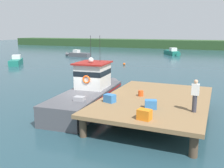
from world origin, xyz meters
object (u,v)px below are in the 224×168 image
main_fishing_boat (90,92)px  mooring_buoy_spare_mooring (124,64)px  bait_bucket (141,93)px  deckhand_by_the_boat (195,95)px  crate_stack_mid_dock (110,98)px  moored_boat_off_the_point (78,54)px  crate_single_far (151,104)px  moored_boat_mid_harbor (16,61)px  mooring_buoy_channel_marker (138,83)px  crate_single_by_cleat (144,115)px  moored_boat_far_right (172,52)px

main_fishing_boat → mooring_buoy_spare_mooring: main_fishing_boat is taller
bait_bucket → deckhand_by_the_boat: bearing=-30.7°
crate_stack_mid_dock → moored_boat_off_the_point: crate_stack_mid_dock is taller
crate_stack_mid_dock → bait_bucket: bearing=58.7°
crate_single_far → moored_boat_mid_harbor: 31.10m
mooring_buoy_spare_mooring → deckhand_by_the_boat: bearing=-62.2°
crate_single_far → bait_bucket: (-1.20, 2.26, -0.06)m
deckhand_by_the_boat → crate_stack_mid_dock: bearing=-179.6°
crate_single_far → mooring_buoy_channel_marker: size_ratio=1.75×
crate_single_by_cleat → moored_boat_off_the_point: crate_single_by_cleat is taller
crate_single_by_cleat → bait_bucket: 4.19m
moored_boat_off_the_point → mooring_buoy_channel_marker: moored_boat_off_the_point is taller
crate_stack_mid_dock → bait_bucket: 2.33m
crate_stack_mid_dock → moored_boat_off_the_point: 37.43m
crate_single_far → mooring_buoy_spare_mooring: crate_single_far is taller
moored_boat_mid_harbor → crate_single_by_cleat: bearing=-36.8°
deckhand_by_the_boat → moored_boat_mid_harbor: bearing=148.0°
moored_boat_far_right → mooring_buoy_channel_marker: moored_boat_far_right is taller
crate_single_by_cleat → moored_boat_off_the_point: (-23.04, 33.29, -0.97)m
main_fishing_boat → moored_boat_off_the_point: (-18.01, 29.06, -0.54)m
crate_single_far → main_fishing_boat: bearing=152.7°
moored_boat_off_the_point → mooring_buoy_spare_mooring: moored_boat_off_the_point is taller
main_fishing_boat → crate_single_by_cleat: main_fishing_boat is taller
crate_stack_mid_dock → mooring_buoy_channel_marker: 10.46m
crate_stack_mid_dock → mooring_buoy_spare_mooring: (-7.60, 23.01, -1.25)m
deckhand_by_the_boat → moored_boat_far_right: (-8.26, 42.07, -1.52)m
moored_boat_far_right → moored_boat_mid_harbor: bearing=-128.2°
crate_single_far → mooring_buoy_spare_mooring: 25.36m
crate_single_far → moored_boat_mid_harbor: size_ratio=0.11×
moored_boat_far_right → mooring_buoy_spare_mooring: (-3.85, -19.09, -0.36)m
crate_stack_mid_dock → moored_boat_mid_harbor: crate_stack_mid_dock is taller
bait_bucket → mooring_buoy_spare_mooring: (-8.81, 21.01, -1.19)m
bait_bucket → deckhand_by_the_boat: 3.90m
bait_bucket → crate_single_by_cleat: bearing=-71.2°
crate_single_far → mooring_buoy_channel_marker: (-3.94, 10.53, -1.26)m
mooring_buoy_spare_mooring → moored_boat_far_right: bearing=78.6°
crate_single_far → moored_boat_far_right: (-6.16, 42.36, -0.89)m
deckhand_by_the_boat → moored_boat_far_right: bearing=101.1°
moored_boat_mid_harbor → mooring_buoy_channel_marker: (21.68, -7.07, -0.32)m
main_fishing_boat → bait_bucket: bearing=-4.0°
deckhand_by_the_boat → moored_boat_off_the_point: size_ratio=0.30×
moored_boat_off_the_point → mooring_buoy_channel_marker: size_ratio=15.79×
moored_boat_off_the_point → main_fishing_boat: bearing=-58.2°
main_fishing_boat → moored_boat_far_right: size_ratio=1.70×
crate_single_by_cleat → deckhand_by_the_boat: deckhand_by_the_boat is taller
crate_single_far → crate_single_by_cleat: (0.15, -1.71, 0.01)m
crate_single_far → moored_boat_far_right: size_ratio=0.10×
moored_boat_mid_harbor → mooring_buoy_spare_mooring: bearing=19.9°
moored_boat_mid_harbor → main_fishing_boat: bearing=-36.0°
moored_boat_far_right → mooring_buoy_spare_mooring: size_ratio=16.57×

